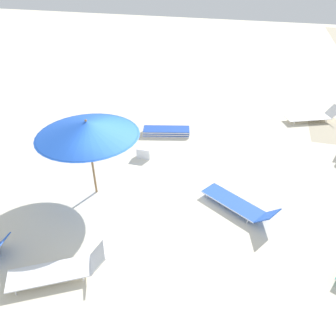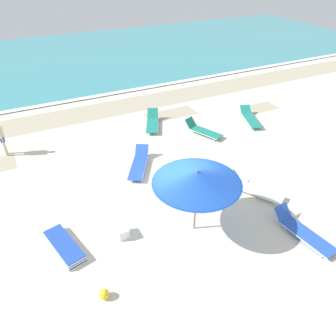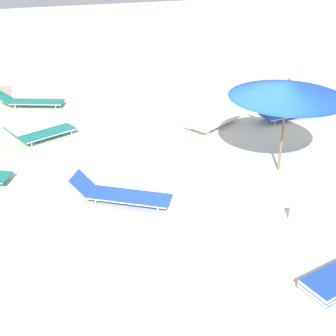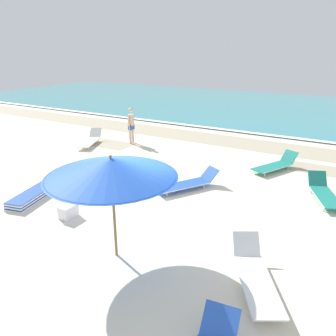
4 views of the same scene
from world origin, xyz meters
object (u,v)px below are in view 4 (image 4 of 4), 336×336
object	(u,v)px
cooler_box	(68,211)
sun_lounger_near_water_left	(188,183)
sun_lounger_beside_umbrella	(275,165)
sun_lounger_mid_beach_pair_b	(324,193)
lounger_stack	(33,196)
beach_umbrella	(111,168)
beachgoer_wading_adult	(131,123)
sun_lounger_under_umbrella	(255,275)
sun_lounger_mid_beach_pair_a	(90,140)

from	to	relation	value
cooler_box	sun_lounger_near_water_left	bearing A→B (deg)	149.86
sun_lounger_beside_umbrella	sun_lounger_mid_beach_pair_b	distance (m)	2.73
sun_lounger_mid_beach_pair_b	lounger_stack	bearing A→B (deg)	-172.92
lounger_stack	cooler_box	bearing A→B (deg)	-22.47
lounger_stack	sun_lounger_near_water_left	xyz separation A→B (m)	(3.83, 3.18, 0.09)
beach_umbrella	lounger_stack	xyz separation A→B (m)	(-4.13, 1.02, -2.01)
sun_lounger_near_water_left	beachgoer_wading_adult	xyz separation A→B (m)	(-5.02, 3.71, 0.79)
sun_lounger_under_umbrella	sun_lounger_mid_beach_pair_a	bearing A→B (deg)	118.68
sun_lounger_beside_umbrella	cooler_box	xyz separation A→B (m)	(-4.11, -6.79, -0.03)
lounger_stack	sun_lounger_mid_beach_pair_a	world-z (taller)	sun_lounger_mid_beach_pair_a
sun_lounger_near_water_left	lounger_stack	bearing A→B (deg)	-108.96
sun_lounger_mid_beach_pair_b	sun_lounger_under_umbrella	bearing A→B (deg)	-121.51
cooler_box	beachgoer_wading_adult	bearing A→B (deg)	-157.25
beach_umbrella	sun_lounger_beside_umbrella	world-z (taller)	beach_umbrella
sun_lounger_under_umbrella	sun_lounger_mid_beach_pair_b	distance (m)	5.07
beach_umbrella	sun_lounger_near_water_left	xyz separation A→B (m)	(-0.30, 4.20, -1.92)
sun_lounger_beside_umbrella	sun_lounger_mid_beach_pair_a	xyz separation A→B (m)	(-8.77, -0.86, -0.00)
lounger_stack	beachgoer_wading_adult	world-z (taller)	beachgoer_wading_adult
sun_lounger_under_umbrella	cooler_box	world-z (taller)	sun_lounger_under_umbrella
beachgoer_wading_adult	sun_lounger_under_umbrella	bearing A→B (deg)	50.37
sun_lounger_beside_umbrella	sun_lounger_near_water_left	distance (m)	3.95
sun_lounger_mid_beach_pair_a	sun_lounger_near_water_left	bearing A→B (deg)	-44.05
sun_lounger_under_umbrella	sun_lounger_beside_umbrella	size ratio (longest dim) A/B	1.02
sun_lounger_under_umbrella	sun_lounger_mid_beach_pair_a	size ratio (longest dim) A/B	0.96
beach_umbrella	beachgoer_wading_adult	size ratio (longest dim) A/B	1.58
sun_lounger_mid_beach_pair_a	lounger_stack	bearing A→B (deg)	-87.14
sun_lounger_near_water_left	sun_lounger_mid_beach_pair_a	distance (m)	7.10
sun_lounger_mid_beach_pair_a	cooler_box	world-z (taller)	sun_lounger_mid_beach_pair_a
beach_umbrella	sun_lounger_mid_beach_pair_a	world-z (taller)	beach_umbrella
sun_lounger_beside_umbrella	cooler_box	bearing A→B (deg)	-95.34
sun_lounger_beside_umbrella	beachgoer_wading_adult	distance (m)	7.20
sun_lounger_beside_umbrella	sun_lounger_mid_beach_pair_b	world-z (taller)	sun_lounger_beside_umbrella
cooler_box	sun_lounger_mid_beach_pair_b	bearing A→B (deg)	128.62
sun_lounger_near_water_left	sun_lounger_mid_beach_pair_a	xyz separation A→B (m)	(-6.65, 2.47, 0.00)
lounger_stack	sun_lounger_under_umbrella	world-z (taller)	sun_lounger_under_umbrella
sun_lounger_near_water_left	beach_umbrella	bearing A→B (deg)	-54.59
sun_lounger_beside_umbrella	sun_lounger_mid_beach_pair_a	distance (m)	8.81
beach_umbrella	cooler_box	bearing A→B (deg)	161.93
sun_lounger_under_umbrella	sun_lounger_near_water_left	world-z (taller)	sun_lounger_under_umbrella
sun_lounger_near_water_left	beachgoer_wading_adult	bearing A→B (deg)	174.85
beach_umbrella	cooler_box	xyz separation A→B (m)	(-2.29, 0.75, -1.94)
sun_lounger_beside_umbrella	sun_lounger_mid_beach_pair_a	bearing A→B (deg)	-148.52
sun_lounger_beside_umbrella	beachgoer_wading_adult	world-z (taller)	beachgoer_wading_adult
lounger_stack	sun_lounger_beside_umbrella	distance (m)	8.83
beach_umbrella	cooler_box	distance (m)	3.10
sun_lounger_mid_beach_pair_a	sun_lounger_mid_beach_pair_b	size ratio (longest dim) A/B	1.08
sun_lounger_beside_umbrella	beachgoer_wading_adult	size ratio (longest dim) A/B	1.20
beach_umbrella	sun_lounger_under_umbrella	world-z (taller)	beach_umbrella
beach_umbrella	sun_lounger_mid_beach_pair_a	bearing A→B (deg)	136.18
sun_lounger_under_umbrella	sun_lounger_mid_beach_pair_a	xyz separation A→B (m)	(-9.97, 6.08, -0.00)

